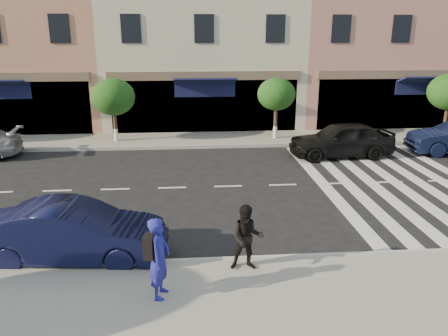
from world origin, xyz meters
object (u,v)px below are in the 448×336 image
Objects in this scene: car_near_mid at (74,232)px; photographer at (159,258)px; walker at (247,238)px; car_far_mid at (341,139)px.

photographer is at bearing -126.78° from car_near_mid.
car_far_mid is at bearing 63.05° from walker.
photographer is at bearing -150.93° from walker.
photographer is at bearing -38.63° from car_far_mid.
photographer is 1.12× the size of walker.
car_near_mid is 0.95× the size of car_far_mid.
car_near_mid is at bearing -51.65° from car_far_mid.
car_near_mid is (-2.17, 1.93, -0.29)m from photographer.
car_far_mid is at bearing -24.19° from photographer.
walker is 0.35× the size of car_near_mid.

